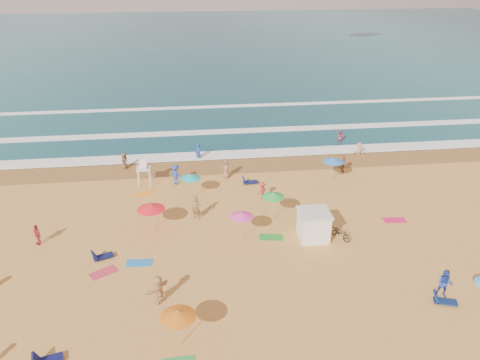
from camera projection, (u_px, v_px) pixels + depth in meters
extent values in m
plane|color=gold|center=(240.00, 234.00, 34.12)|extent=(220.00, 220.00, 0.00)
cube|color=#0C4756|center=(197.00, 43.00, 109.34)|extent=(220.00, 140.00, 0.18)
plane|color=olive|center=(225.00, 166.00, 45.32)|extent=(220.00, 220.00, 0.00)
cube|color=white|center=(222.00, 155.00, 47.51)|extent=(200.00, 2.20, 0.05)
cube|color=white|center=(217.00, 132.00, 53.78)|extent=(200.00, 1.60, 0.05)
cube|color=white|center=(211.00, 107.00, 62.74)|extent=(200.00, 1.20, 0.05)
cube|color=white|center=(314.00, 226.00, 33.27)|extent=(2.00, 2.00, 2.00)
cube|color=silver|center=(315.00, 213.00, 32.81)|extent=(2.20, 2.20, 0.12)
imported|color=black|center=(340.00, 232.00, 33.43)|extent=(1.45, 1.93, 0.97)
cone|color=green|center=(273.00, 195.00, 34.92)|extent=(1.70, 1.70, 0.35)
cone|color=#FB37A5|center=(242.00, 214.00, 32.50)|extent=(1.65, 1.65, 0.35)
cone|color=#16AFB8|center=(190.00, 176.00, 38.33)|extent=(1.69, 1.69, 0.35)
cone|color=orange|center=(178.00, 314.00, 23.50)|extent=(1.87, 1.87, 0.35)
cone|color=#FF1A25|center=(151.00, 207.00, 33.92)|extent=(2.02, 2.02, 0.35)
cone|color=blue|center=(334.00, 160.00, 41.31)|extent=(1.90, 1.90, 0.35)
cube|color=#0E1247|center=(49.00, 360.00, 23.29)|extent=(1.40, 0.88, 0.34)
cube|color=#0E1348|center=(104.00, 256.00, 31.31)|extent=(1.41, 1.00, 0.34)
cube|color=navy|center=(445.00, 302.00, 27.20)|extent=(1.41, 0.95, 0.34)
cube|color=#0F174F|center=(251.00, 182.00, 41.63)|extent=(1.34, 0.65, 0.34)
cube|color=#207BCC|center=(139.00, 263.00, 30.91)|extent=(1.73, 0.92, 0.03)
cube|color=orange|center=(144.00, 194.00, 39.90)|extent=(1.89, 1.41, 0.03)
cube|color=#C92F48|center=(103.00, 272.00, 29.96)|extent=(1.90, 1.62, 0.03)
cube|color=#DD1B56|center=(394.00, 220.00, 35.91)|extent=(1.75, 0.96, 0.03)
cube|color=green|center=(271.00, 237.00, 33.72)|extent=(1.83, 1.15, 0.03)
imported|color=#233FA3|center=(176.00, 174.00, 41.26)|extent=(1.39, 1.19, 1.87)
imported|color=#223FA1|center=(445.00, 284.00, 27.52)|extent=(1.11, 1.05, 1.80)
imported|color=#21389D|center=(198.00, 152.00, 46.55)|extent=(0.80, 0.81, 1.88)
imported|color=#D03466|center=(340.00, 137.00, 50.87)|extent=(0.91, 0.97, 1.58)
imported|color=#956144|center=(226.00, 169.00, 42.48)|extent=(0.99, 0.81, 1.76)
imported|color=brown|center=(196.00, 208.00, 35.78)|extent=(0.79, 0.66, 1.85)
imported|color=#996C46|center=(342.00, 164.00, 43.37)|extent=(1.38, 1.65, 1.78)
imported|color=tan|center=(359.00, 150.00, 47.52)|extent=(1.09, 0.72, 1.58)
imported|color=#C03033|center=(262.00, 191.00, 38.82)|extent=(1.10, 1.08, 1.52)
imported|color=#B82E43|center=(37.00, 235.00, 32.64)|extent=(0.89, 0.93, 1.55)
imported|color=#E0AA75|center=(159.00, 290.00, 27.03)|extent=(1.58, 1.58, 1.82)
imported|color=brown|center=(124.00, 161.00, 44.43)|extent=(0.82, 0.92, 1.58)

